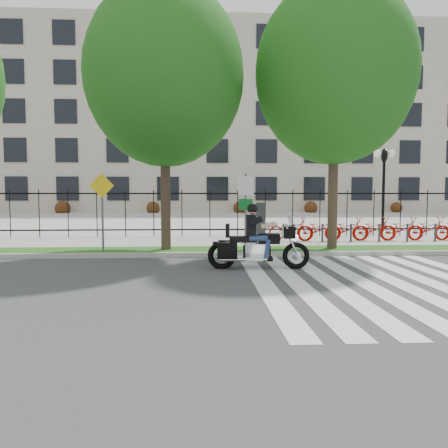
{
  "coord_description": "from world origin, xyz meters",
  "views": [
    {
      "loc": [
        0.81,
        -9.55,
        2.0
      ],
      "look_at": [
        1.48,
        3.0,
        1.12
      ],
      "focal_mm": 35.0,
      "sensor_mm": 36.0,
      "label": 1
    }
  ],
  "objects": [
    {
      "name": "ground",
      "position": [
        0.0,
        0.0,
        0.0
      ],
      "size": [
        120.0,
        120.0,
        0.0
      ],
      "primitive_type": "plane",
      "color": "#3E3E41",
      "rests_on": "ground"
    },
    {
      "name": "curb",
      "position": [
        0.0,
        4.1,
        0.07
      ],
      "size": [
        60.0,
        0.2,
        0.15
      ],
      "primitive_type": "cube",
      "color": "#9F9E95",
      "rests_on": "ground"
    },
    {
      "name": "grass_verge",
      "position": [
        0.0,
        4.95,
        0.07
      ],
      "size": [
        60.0,
        1.5,
        0.15
      ],
      "primitive_type": "cube",
      "color": "#175114",
      "rests_on": "ground"
    },
    {
      "name": "sidewalk",
      "position": [
        0.0,
        7.45,
        0.07
      ],
      "size": [
        60.0,
        3.5,
        0.15
      ],
      "primitive_type": "cube",
      "color": "#B0AEA5",
      "rests_on": "ground"
    },
    {
      "name": "plaza",
      "position": [
        0.0,
        25.0,
        0.05
      ],
      "size": [
        80.0,
        34.0,
        0.1
      ],
      "primitive_type": "cube",
      "color": "#B0AEA5",
      "rests_on": "ground"
    },
    {
      "name": "crosswalk_stripes",
      "position": [
        4.83,
        0.0,
        0.01
      ],
      "size": [
        5.7,
        8.0,
        0.01
      ],
      "primitive_type": null,
      "color": "silver",
      "rests_on": "ground"
    },
    {
      "name": "iron_fence",
      "position": [
        0.0,
        9.2,
        1.15
      ],
      "size": [
        30.0,
        0.06,
        2.0
      ],
      "primitive_type": null,
      "color": "black",
      "rests_on": "sidewalk"
    },
    {
      "name": "office_building",
      "position": [
        0.0,
        44.92,
        9.97
      ],
      "size": [
        60.0,
        21.9,
        20.15
      ],
      "color": "#ABA18A",
      "rests_on": "ground"
    },
    {
      "name": "lamp_post_right",
      "position": [
        10.0,
        12.0,
        3.21
      ],
      "size": [
        1.06,
        0.7,
        4.25
      ],
      "color": "black",
      "rests_on": "ground"
    },
    {
      "name": "street_tree_1",
      "position": [
        -0.35,
        4.95,
        5.83
      ],
      "size": [
        5.16,
        5.16,
        8.65
      ],
      "color": "#37281E",
      "rests_on": "grass_verge"
    },
    {
      "name": "street_tree_2",
      "position": [
        5.25,
        4.95,
        5.99
      ],
      "size": [
        5.27,
        5.27,
        8.88
      ],
      "color": "#37281E",
      "rests_on": "grass_verge"
    },
    {
      "name": "bike_share_station",
      "position": [
        8.09,
        7.2,
        0.62
      ],
      "size": [
        9.95,
        0.85,
        1.5
      ],
      "color": "#2D2D33",
      "rests_on": "sidewalk"
    },
    {
      "name": "sign_pole_regulatory",
      "position": [
        2.27,
        4.58,
        1.74
      ],
      "size": [
        0.5,
        0.09,
        2.5
      ],
      "color": "#59595B",
      "rests_on": "grass_verge"
    },
    {
      "name": "sign_pole_warning",
      "position": [
        -2.34,
        4.58,
        1.74
      ],
      "size": [
        0.78,
        0.09,
        2.49
      ],
      "color": "#59595B",
      "rests_on": "grass_verge"
    },
    {
      "name": "motorcycle_rider",
      "position": [
        2.32,
        1.89,
        0.7
      ],
      "size": [
        2.71,
        0.84,
        2.09
      ],
      "color": "black",
      "rests_on": "ground"
    }
  ]
}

